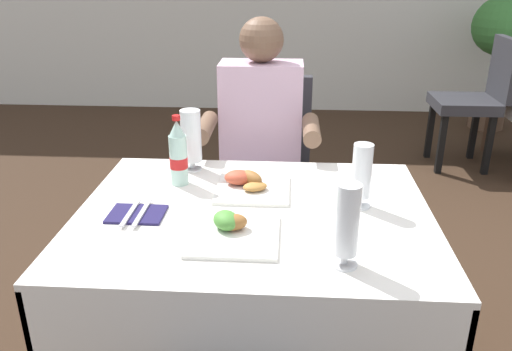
# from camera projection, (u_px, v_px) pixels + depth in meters

# --- Properties ---
(main_dining_table) EXTENTS (1.11, 0.88, 0.75)m
(main_dining_table) POSITION_uv_depth(u_px,v_px,m) (254.00, 258.00, 1.70)
(main_dining_table) COLOR white
(main_dining_table) RESTS_ON ground
(chair_far_diner_seat) EXTENTS (0.44, 0.50, 0.97)m
(chair_far_diner_seat) POSITION_uv_depth(u_px,v_px,m) (266.00, 169.00, 2.47)
(chair_far_diner_seat) COLOR #2D2D33
(chair_far_diner_seat) RESTS_ON ground
(seated_diner_far) EXTENTS (0.50, 0.46, 1.26)m
(seated_diner_far) POSITION_uv_depth(u_px,v_px,m) (260.00, 146.00, 2.31)
(seated_diner_far) COLOR #282D42
(seated_diner_far) RESTS_ON ground
(plate_near_camera) EXTENTS (0.25, 0.25, 0.06)m
(plate_near_camera) POSITION_uv_depth(u_px,v_px,m) (232.00, 229.00, 1.48)
(plate_near_camera) COLOR white
(plate_near_camera) RESTS_ON main_dining_table
(plate_far_diner) EXTENTS (0.25, 0.25, 0.06)m
(plate_far_diner) POSITION_uv_depth(u_px,v_px,m) (249.00, 184.00, 1.78)
(plate_far_diner) COLOR white
(plate_far_diner) RESTS_ON main_dining_table
(beer_glass_left) EXTENTS (0.07, 0.07, 0.23)m
(beer_glass_left) POSITION_uv_depth(u_px,v_px,m) (191.00, 140.00, 1.91)
(beer_glass_left) COLOR white
(beer_glass_left) RESTS_ON main_dining_table
(beer_glass_middle) EXTENTS (0.07, 0.07, 0.21)m
(beer_glass_middle) POSITION_uv_depth(u_px,v_px,m) (361.00, 176.00, 1.62)
(beer_glass_middle) COLOR white
(beer_glass_middle) RESTS_ON main_dining_table
(beer_glass_right) EXTENTS (0.07, 0.07, 0.23)m
(beer_glass_right) POSITION_uv_depth(u_px,v_px,m) (347.00, 226.00, 1.30)
(beer_glass_right) COLOR white
(beer_glass_right) RESTS_ON main_dining_table
(cola_bottle_primary) EXTENTS (0.06, 0.06, 0.25)m
(cola_bottle_primary) POSITION_uv_depth(u_px,v_px,m) (178.00, 155.00, 1.79)
(cola_bottle_primary) COLOR silver
(cola_bottle_primary) RESTS_ON main_dining_table
(napkin_cutlery_set) EXTENTS (0.17, 0.19, 0.01)m
(napkin_cutlery_set) POSITION_uv_depth(u_px,v_px,m) (137.00, 214.00, 1.60)
(napkin_cutlery_set) COLOR #231E4C
(napkin_cutlery_set) RESTS_ON main_dining_table
(background_chair_left) EXTENTS (0.50, 0.44, 0.97)m
(background_chair_left) POSITION_uv_depth(u_px,v_px,m) (477.00, 95.00, 3.83)
(background_chair_left) COLOR #2D2D33
(background_chair_left) RESTS_ON ground
(potted_plant_corner) EXTENTS (0.52, 0.52, 1.20)m
(potted_plant_corner) POSITION_uv_depth(u_px,v_px,m) (500.00, 41.00, 4.65)
(potted_plant_corner) COLOR brown
(potted_plant_corner) RESTS_ON ground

